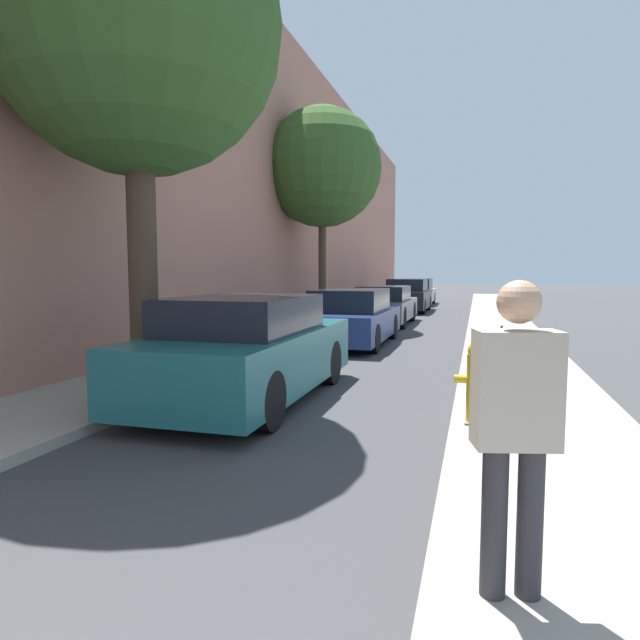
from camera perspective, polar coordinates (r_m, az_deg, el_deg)
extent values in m
plane|color=#3D3D3F|center=(15.73, 8.03, -1.47)|extent=(120.00, 120.00, 0.00)
cube|color=#9E998E|center=(16.38, -2.07, -0.95)|extent=(2.00, 52.00, 0.12)
cube|color=#9E998E|center=(15.60, 18.65, -1.53)|extent=(2.00, 52.00, 0.12)
cube|color=tan|center=(17.01, -6.60, 15.10)|extent=(0.70, 52.00, 9.50)
cylinder|color=black|center=(9.30, -8.59, -3.90)|extent=(0.22, 0.69, 0.69)
cylinder|color=black|center=(8.76, 1.00, -4.40)|extent=(0.22, 0.69, 0.69)
cylinder|color=black|center=(6.97, -17.95, -7.14)|extent=(0.22, 0.69, 0.69)
cylinder|color=black|center=(6.24, -5.52, -8.35)|extent=(0.22, 0.69, 0.69)
cube|color=#1E6066|center=(7.72, -7.39, -3.97)|extent=(1.82, 4.36, 0.78)
cube|color=black|center=(7.49, -7.97, 0.61)|extent=(1.60, 2.27, 0.48)
cylinder|color=black|center=(14.96, 1.55, -0.51)|extent=(0.22, 0.65, 0.65)
cylinder|color=black|center=(14.65, 7.45, -0.67)|extent=(0.22, 0.65, 0.65)
cylinder|color=black|center=(12.40, -1.55, -1.69)|extent=(0.22, 0.65, 0.65)
cylinder|color=black|center=(12.02, 5.54, -1.92)|extent=(0.22, 0.65, 0.65)
cube|color=navy|center=(13.46, 3.33, -0.37)|extent=(1.77, 4.32, 0.66)
cube|color=black|center=(13.25, 3.18, 2.09)|extent=(1.56, 2.25, 0.52)
cylinder|color=black|center=(20.07, 5.20, 0.98)|extent=(0.22, 0.70, 0.70)
cylinder|color=black|center=(19.84, 9.50, 0.89)|extent=(0.22, 0.70, 0.70)
cylinder|color=black|center=(17.44, 3.54, 0.37)|extent=(0.22, 0.70, 0.70)
cylinder|color=black|center=(17.18, 8.48, 0.25)|extent=(0.22, 0.70, 0.70)
cube|color=slate|center=(18.60, 6.72, 1.13)|extent=(1.72, 4.34, 0.63)
cube|color=black|center=(18.40, 6.65, 2.80)|extent=(1.52, 2.26, 0.47)
cylinder|color=black|center=(25.88, 7.72, 1.83)|extent=(0.22, 0.64, 0.64)
cylinder|color=black|center=(25.71, 11.15, 1.75)|extent=(0.22, 0.64, 0.64)
cylinder|color=black|center=(23.34, 6.81, 1.48)|extent=(0.22, 0.64, 0.64)
cylinder|color=black|center=(23.15, 10.61, 1.40)|extent=(0.22, 0.64, 0.64)
cube|color=black|center=(24.49, 9.09, 2.16)|extent=(1.77, 4.15, 0.75)
cube|color=black|center=(24.31, 9.06, 3.64)|extent=(1.55, 2.16, 0.52)
cylinder|color=black|center=(31.13, 8.80, 2.35)|extent=(0.22, 0.62, 0.62)
cylinder|color=black|center=(30.98, 11.64, 2.29)|extent=(0.22, 0.62, 0.62)
cylinder|color=black|center=(28.48, 8.12, 2.10)|extent=(0.22, 0.62, 0.62)
cylinder|color=black|center=(28.31, 11.23, 2.04)|extent=(0.22, 0.62, 0.62)
cube|color=silver|center=(29.71, 9.96, 2.53)|extent=(1.76, 4.31, 0.63)
cube|color=black|center=(29.52, 9.94, 3.70)|extent=(1.55, 2.24, 0.60)
cylinder|color=#4C3A2B|center=(7.97, -17.94, 6.61)|extent=(0.39, 0.39, 3.84)
sphere|color=#335623|center=(8.59, -18.56, 26.95)|extent=(3.89, 3.89, 3.89)
cylinder|color=#4C3A2B|center=(18.10, 0.24, 6.08)|extent=(0.25, 0.25, 3.95)
sphere|color=#335623|center=(18.40, 0.24, 15.56)|extent=(3.84, 3.84, 3.84)
cylinder|color=gold|center=(6.39, 15.97, -6.79)|extent=(0.23, 0.23, 0.76)
sphere|color=gold|center=(6.32, 16.06, -3.08)|extent=(0.22, 0.22, 0.22)
cylinder|color=gold|center=(6.38, 14.42, -5.94)|extent=(0.15, 0.09, 0.09)
cylinder|color=gold|center=(6.38, 17.56, -6.02)|extent=(0.15, 0.09, 0.09)
cylinder|color=#2D2D33|center=(3.19, 20.95, -18.99)|extent=(0.16, 0.16, 0.79)
cylinder|color=#2D2D33|center=(3.13, 17.62, -19.30)|extent=(0.16, 0.16, 0.79)
cube|color=#B2A893|center=(2.95, 19.71, -6.76)|extent=(0.45, 0.31, 0.59)
sphere|color=tan|center=(2.89, 19.97, 1.78)|extent=(0.22, 0.22, 0.22)
torus|color=black|center=(10.57, 18.30, -2.38)|extent=(0.06, 0.69, 0.69)
torus|color=black|center=(9.59, 18.39, -3.13)|extent=(0.06, 0.69, 0.69)
cube|color=#2D7547|center=(10.06, 18.37, -1.87)|extent=(0.06, 0.84, 0.04)
cylinder|color=#2D7547|center=(9.87, 18.40, -1.44)|extent=(0.04, 0.04, 0.19)
cube|color=black|center=(10.46, 18.35, -0.94)|extent=(0.44, 0.05, 0.04)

